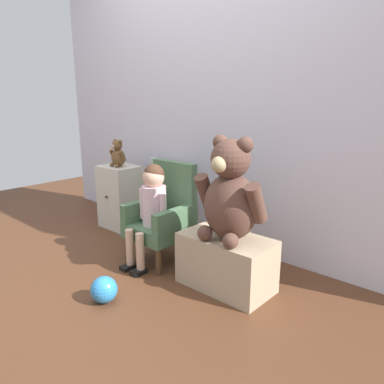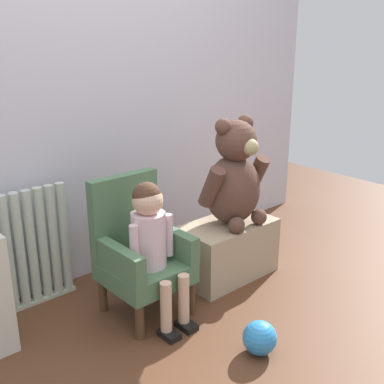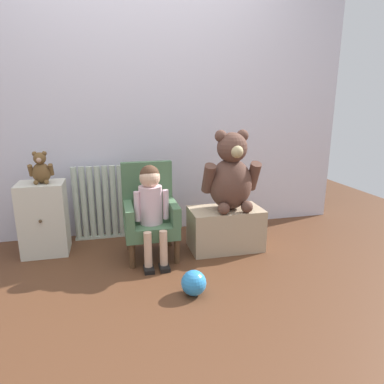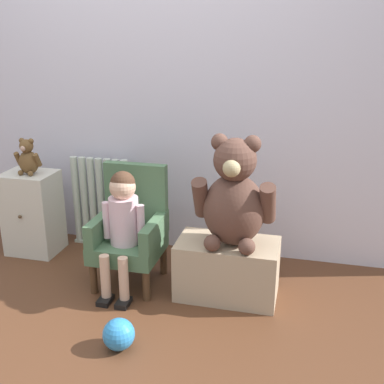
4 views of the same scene
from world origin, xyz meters
name	(u,v)px [view 2 (image 2 of 4)]	position (x,y,z in m)	size (l,w,h in m)	color
ground_plane	(218,361)	(0.00, 0.00, 0.00)	(6.00, 6.00, 0.00)	#53301D
back_wall	(73,70)	(0.00, 1.13, 1.20)	(3.80, 0.05, 2.40)	silver
radiator	(32,249)	(-0.38, 1.00, 0.32)	(0.43, 0.05, 0.64)	#B7C4B3
child_armchair	(140,251)	(0.00, 0.58, 0.33)	(0.39, 0.39, 0.71)	#486C4A
child_figure	(152,233)	(0.00, 0.47, 0.47)	(0.25, 0.35, 0.72)	beige
low_bench	(227,249)	(0.60, 0.54, 0.17)	(0.57, 0.32, 0.33)	tan
large_teddy_bear	(234,178)	(0.63, 0.52, 0.61)	(0.45, 0.32, 0.62)	brown
toy_ball	(260,338)	(0.18, -0.08, 0.08)	(0.16, 0.16, 0.16)	#2D85CC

